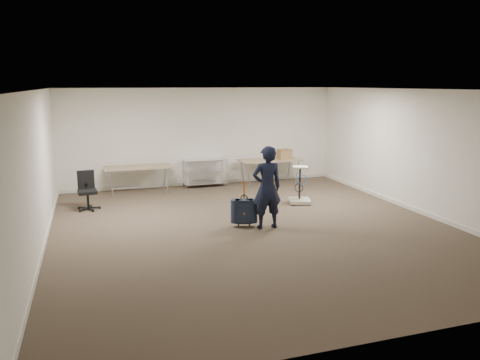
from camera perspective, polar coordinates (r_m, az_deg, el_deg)
name	(u,v)px	position (r m, az deg, el deg)	size (l,w,h in m)	color
ground	(253,228)	(9.66, 1.66, -5.89)	(9.00, 9.00, 0.00)	#3F3426
room_shell	(234,209)	(10.90, -0.77, -3.56)	(8.00, 9.00, 9.00)	silver
folding_table_left	(138,168)	(12.88, -12.30, 1.40)	(1.80, 0.75, 0.73)	#907558
folding_table_right	(270,161)	(13.76, 3.65, 2.30)	(1.80, 0.75, 0.73)	#907558
wire_shelf	(205,171)	(13.47, -4.30, 1.06)	(1.22, 0.47, 0.80)	silver
person	(267,187)	(9.48, 3.30, -0.91)	(0.62, 0.41, 1.70)	black
suitcase	(244,211)	(9.66, 0.50, -3.83)	(0.40, 0.29, 0.97)	black
office_chair	(88,198)	(11.57, -18.08, -2.10)	(0.55, 0.55, 0.91)	black
equipment_cart	(300,194)	(11.67, 7.30, -1.65)	(0.64, 0.64, 0.93)	beige
cardboard_box	(284,154)	(13.84, 5.42, 3.15)	(0.39, 0.29, 0.29)	#976846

